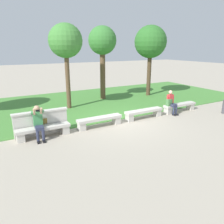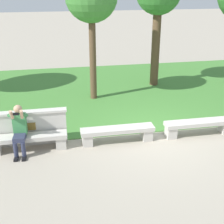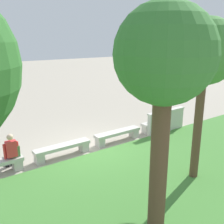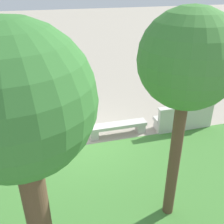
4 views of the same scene
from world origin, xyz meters
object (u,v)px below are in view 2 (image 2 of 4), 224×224
object	(u,v)px
bench_mid	(199,125)
person_photographer	(19,128)
bench_main	(28,140)
bench_near	(118,132)

from	to	relation	value
bench_mid	person_photographer	size ratio (longest dim) A/B	1.58
bench_mid	bench_main	bearing A→B (deg)	180.00
bench_main	bench_mid	distance (m)	4.93
bench_main	bench_mid	size ratio (longest dim) A/B	1.00
bench_main	bench_mid	world-z (taller)	same
bench_mid	person_photographer	bearing A→B (deg)	-179.13
person_photographer	bench_main	bearing A→B (deg)	23.79
bench_near	bench_mid	world-z (taller)	same
bench_main	person_photographer	xyz separation A→B (m)	(-0.18, -0.08, 0.43)
bench_main	person_photographer	bearing A→B (deg)	-156.21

